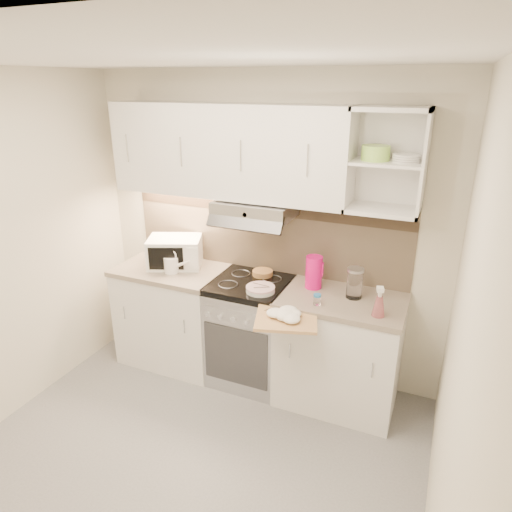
{
  "coord_description": "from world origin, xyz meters",
  "views": [
    {
      "loc": [
        1.36,
        -1.94,
        2.4
      ],
      "look_at": [
        0.11,
        0.95,
        1.19
      ],
      "focal_mm": 32.0,
      "sensor_mm": 36.0,
      "label": 1
    }
  ],
  "objects_px": {
    "electric_range": "(251,331)",
    "plate_stack": "(260,289)",
    "watering_can": "(172,264)",
    "pink_pitcher": "(314,272)",
    "glass_jar": "(355,283)",
    "cutting_board": "(286,318)",
    "microwave": "(175,252)",
    "spray_bottle": "(379,304)"
  },
  "relations": [
    {
      "from": "pink_pitcher",
      "to": "watering_can",
      "type": "bearing_deg",
      "value": -178.14
    },
    {
      "from": "plate_stack",
      "to": "pink_pitcher",
      "type": "height_order",
      "value": "pink_pitcher"
    },
    {
      "from": "microwave",
      "to": "watering_can",
      "type": "xyz_separation_m",
      "value": [
        0.06,
        -0.14,
        -0.05
      ]
    },
    {
      "from": "microwave",
      "to": "plate_stack",
      "type": "distance_m",
      "value": 0.91
    },
    {
      "from": "glass_jar",
      "to": "spray_bottle",
      "type": "xyz_separation_m",
      "value": [
        0.21,
        -0.22,
        -0.02
      ]
    },
    {
      "from": "glass_jar",
      "to": "spray_bottle",
      "type": "relative_size",
      "value": 0.98
    },
    {
      "from": "glass_jar",
      "to": "spray_bottle",
      "type": "bearing_deg",
      "value": -45.32
    },
    {
      "from": "microwave",
      "to": "spray_bottle",
      "type": "distance_m",
      "value": 1.79
    },
    {
      "from": "pink_pitcher",
      "to": "spray_bottle",
      "type": "height_order",
      "value": "pink_pitcher"
    },
    {
      "from": "pink_pitcher",
      "to": "cutting_board",
      "type": "xyz_separation_m",
      "value": [
        -0.04,
        -0.5,
        -0.16
      ]
    },
    {
      "from": "cutting_board",
      "to": "glass_jar",
      "type": "bearing_deg",
      "value": 33.91
    },
    {
      "from": "electric_range",
      "to": "microwave",
      "type": "distance_m",
      "value": 0.94
    },
    {
      "from": "microwave",
      "to": "cutting_board",
      "type": "height_order",
      "value": "microwave"
    },
    {
      "from": "electric_range",
      "to": "pink_pitcher",
      "type": "bearing_deg",
      "value": 10.96
    },
    {
      "from": "electric_range",
      "to": "cutting_board",
      "type": "distance_m",
      "value": 0.74
    },
    {
      "from": "glass_jar",
      "to": "electric_range",
      "type": "bearing_deg",
      "value": -176.86
    },
    {
      "from": "electric_range",
      "to": "glass_jar",
      "type": "xyz_separation_m",
      "value": [
        0.82,
        0.04,
        0.57
      ]
    },
    {
      "from": "microwave",
      "to": "watering_can",
      "type": "height_order",
      "value": "microwave"
    },
    {
      "from": "electric_range",
      "to": "microwave",
      "type": "height_order",
      "value": "microwave"
    },
    {
      "from": "electric_range",
      "to": "pink_pitcher",
      "type": "distance_m",
      "value": 0.77
    },
    {
      "from": "spray_bottle",
      "to": "glass_jar",
      "type": "bearing_deg",
      "value": 119.43
    },
    {
      "from": "watering_can",
      "to": "pink_pitcher",
      "type": "relative_size",
      "value": 0.95
    },
    {
      "from": "cutting_board",
      "to": "watering_can",
      "type": "bearing_deg",
      "value": 147.01
    },
    {
      "from": "glass_jar",
      "to": "cutting_board",
      "type": "relative_size",
      "value": 0.55
    },
    {
      "from": "cutting_board",
      "to": "plate_stack",
      "type": "bearing_deg",
      "value": 121.93
    },
    {
      "from": "plate_stack",
      "to": "pink_pitcher",
      "type": "xyz_separation_m",
      "value": [
        0.35,
        0.23,
        0.11
      ]
    },
    {
      "from": "microwave",
      "to": "watering_can",
      "type": "bearing_deg",
      "value": -89.54
    },
    {
      "from": "microwave",
      "to": "cutting_board",
      "type": "relative_size",
      "value": 1.28
    },
    {
      "from": "electric_range",
      "to": "plate_stack",
      "type": "bearing_deg",
      "value": -43.32
    },
    {
      "from": "watering_can",
      "to": "cutting_board",
      "type": "relative_size",
      "value": 0.58
    },
    {
      "from": "plate_stack",
      "to": "spray_bottle",
      "type": "relative_size",
      "value": 0.94
    },
    {
      "from": "plate_stack",
      "to": "watering_can",
      "type": "bearing_deg",
      "value": 176.05
    },
    {
      "from": "electric_range",
      "to": "plate_stack",
      "type": "distance_m",
      "value": 0.51
    },
    {
      "from": "microwave",
      "to": "plate_stack",
      "type": "bearing_deg",
      "value": -35.59
    },
    {
      "from": "watering_can",
      "to": "cutting_board",
      "type": "distance_m",
      "value": 1.18
    },
    {
      "from": "glass_jar",
      "to": "microwave",
      "type": "bearing_deg",
      "value": 179.4
    },
    {
      "from": "microwave",
      "to": "spray_bottle",
      "type": "bearing_deg",
      "value": -30.45
    },
    {
      "from": "watering_can",
      "to": "plate_stack",
      "type": "distance_m",
      "value": 0.83
    },
    {
      "from": "watering_can",
      "to": "spray_bottle",
      "type": "relative_size",
      "value": 1.03
    },
    {
      "from": "watering_can",
      "to": "cutting_board",
      "type": "xyz_separation_m",
      "value": [
        1.13,
        -0.33,
        -0.1
      ]
    },
    {
      "from": "watering_can",
      "to": "pink_pitcher",
      "type": "height_order",
      "value": "pink_pitcher"
    },
    {
      "from": "pink_pitcher",
      "to": "glass_jar",
      "type": "relative_size",
      "value": 1.1
    }
  ]
}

